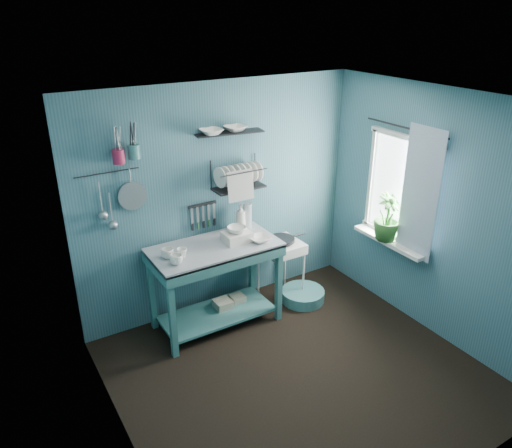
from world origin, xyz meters
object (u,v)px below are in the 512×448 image
colander (132,196)px  floor_basin (303,295)px  frying_pan (281,239)px  potted_plant (388,217)px  storage_tin_large (223,309)px  work_counter (216,286)px  mug_mid (182,253)px  mug_right (168,253)px  storage_tin_small (238,303)px  water_bottle (248,216)px  hotplate_stand (281,270)px  utensil_cup_teal (134,152)px  wash_tub (237,237)px  utensil_cup_magenta (118,157)px  dish_rack (239,174)px  mug_left (176,260)px  soap_bottle (241,217)px

colander → floor_basin: 2.30m
frying_pan → potted_plant: potted_plant is taller
colander → storage_tin_large: size_ratio=1.27×
work_counter → mug_mid: (-0.38, -0.06, 0.51)m
work_counter → mug_right: bearing=172.8°
colander → storage_tin_small: 1.73m
water_bottle → hotplate_stand: water_bottle is taller
frying_pan → floor_basin: (0.17, -0.22, -0.67)m
frying_pan → utensil_cup_teal: 1.95m
potted_plant → wash_tub: bearing=157.7°
water_bottle → potted_plant: 1.50m
hotplate_stand → potted_plant: 1.35m
utensil_cup_magenta → storage_tin_small: (1.08, -0.22, -1.81)m
dish_rack → floor_basin: size_ratio=1.10×
potted_plant → floor_basin: size_ratio=1.03×
colander → utensil_cup_magenta: bearing=-162.8°
mug_left → storage_tin_small: bearing=17.1°
frying_pan → colander: colander is taller
hotplate_stand → storage_tin_large: size_ratio=3.18×
hotplate_stand → floor_basin: 0.40m
wash_tub → utensil_cup_teal: 1.34m
mug_right → storage_tin_large: mug_right is taller
frying_pan → utensil_cup_teal: (-1.53, 0.20, 1.19)m
utensil_cup_magenta → potted_plant: 2.82m
wash_tub → storage_tin_small: bearing=63.4°
mug_mid → colander: 0.72m
colander → storage_tin_large: bearing=-19.6°
dish_rack → mug_right: bearing=-160.0°
soap_bottle → utensil_cup_magenta: (-1.20, 0.10, 0.83)m
storage_tin_large → dish_rack: bearing=31.1°
utensil_cup_teal → colander: (-0.05, 0.03, -0.43)m
storage_tin_small → utensil_cup_magenta: bearing=168.5°
hotplate_stand → colander: size_ratio=2.50×
utensil_cup_magenta → soap_bottle: bearing=-4.7°
utensil_cup_teal → colander: utensil_cup_teal is taller
hotplate_stand → utensil_cup_magenta: utensil_cup_magenta is taller
mug_right → wash_tub: (0.75, -0.02, 0.00)m
mug_mid → colander: size_ratio=0.36×
hotplate_stand → dish_rack: (-0.46, 0.15, 1.20)m
utensil_cup_teal → storage_tin_small: (0.94, -0.22, -1.83)m
floor_basin → colander: bearing=165.5°
hotplate_stand → dish_rack: size_ratio=1.27×
wash_tub → dish_rack: dish_rack is taller
utensil_cup_magenta → work_counter: bearing=-21.0°
work_counter → dish_rack: 1.19m
mug_left → frying_pan: size_ratio=0.41×
water_bottle → colander: 1.28m
mug_left → mug_right: size_ratio=1.00×
mug_right → colander: 0.64m
mug_mid → utensil_cup_teal: bearing=125.5°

